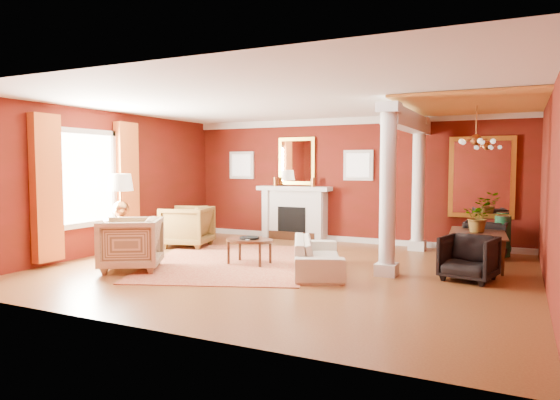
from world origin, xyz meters
The scene contains 27 objects.
ground centered at (0.00, 0.00, 0.00)m, with size 8.00×8.00×0.00m, color brown.
room_shell centered at (0.00, 0.00, 2.02)m, with size 8.04×7.04×2.92m.
fireplace centered at (-1.30, 3.32, 0.65)m, with size 1.85×0.42×1.29m.
overmantel_mirror centered at (-1.30, 3.45, 1.90)m, with size 0.95×0.07×1.15m.
flank_window_left centered at (-2.85, 3.46, 1.80)m, with size 0.70×0.07×0.70m.
flank_window_right centered at (0.25, 3.46, 1.80)m, with size 0.70×0.07×0.70m.
left_window centered at (-3.89, -0.60, 1.42)m, with size 0.21×2.55×2.60m.
column_front centered at (1.70, 0.30, 1.43)m, with size 0.36×0.36×2.80m.
column_back centered at (1.70, 3.00, 1.43)m, with size 0.36×0.36×2.80m.
header_beam centered at (1.70, 1.90, 2.62)m, with size 0.30×3.20×0.32m, color silver.
amber_ceiling centered at (2.85, 1.75, 2.87)m, with size 2.30×3.40×0.04m, color gold.
dining_mirror centered at (2.90, 3.45, 1.55)m, with size 1.30×0.07×1.70m.
chandelier centered at (2.90, 1.80, 2.25)m, with size 0.60×0.62×0.75m.
crown_trim centered at (0.00, 3.46, 2.82)m, with size 8.00×0.08×0.16m, color silver.
base_trim centered at (0.00, 3.46, 0.06)m, with size 8.00×0.08×0.12m, color silver.
rug centered at (-1.22, 0.13, 0.01)m, with size 2.81×3.75×0.01m, color maroon.
sofa centered at (0.59, 0.07, 0.39)m, with size 1.97×0.58×0.77m, color beige.
armchair_leopard centered at (-2.97, 1.25, 0.50)m, with size 0.97×0.91×1.00m, color black.
armchair_stripe centered at (-2.37, -1.17, 0.50)m, with size 0.97×0.90×0.99m, color tan.
coffee_table centered at (-0.77, 0.14, 0.42)m, with size 0.92×0.92×0.47m.
coffee_book centered at (-0.82, 0.08, 0.58)m, with size 0.16×0.02×0.22m, color black.
side_table centered at (-3.30, -0.41, 1.12)m, with size 0.65×0.65×1.64m.
dining_table centered at (3.00, 1.84, 0.47)m, with size 1.69×0.60×0.94m, color black.
dining_chair_near centered at (2.94, 0.51, 0.39)m, with size 0.76×0.71×0.78m, color black.
dining_chair_far centered at (3.05, 2.77, 0.40)m, with size 0.77×0.72×0.80m, color black.
green_urn centered at (3.35, 3.00, 0.32)m, with size 0.34×0.34×0.81m.
potted_plant centered at (2.97, 1.88, 1.16)m, with size 0.50×0.56×0.44m, color #26591E.
Camera 1 is at (3.62, -7.71, 1.80)m, focal length 32.00 mm.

